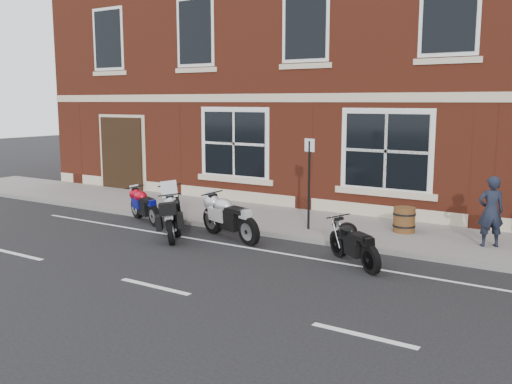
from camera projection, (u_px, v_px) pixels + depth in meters
ground at (247, 250)px, 12.75m from camera, size 80.00×80.00×0.00m
sidewalk at (310, 224)px, 15.23m from camera, size 30.00×3.00×0.12m
kerb at (280, 235)px, 13.92m from camera, size 30.00×0.16×0.12m
pub_building at (409, 25)px, 20.51m from camera, size 24.00×12.00×12.00m
moto_touring_silver at (173, 215)px, 13.94m from camera, size 1.35×1.64×1.32m
moto_sport_red at (145, 204)px, 15.69m from camera, size 1.78×0.91×0.86m
moto_sport_black at (176, 207)px, 14.76m from camera, size 1.66×1.71×1.01m
moto_sport_silver at (230, 216)px, 13.77m from camera, size 2.11×0.87×0.99m
moto_naked_black at (354, 241)px, 11.58m from camera, size 1.58×1.25×0.85m
pedestrian_left at (491, 211)px, 12.51m from camera, size 0.69×0.62×1.58m
barrel_planter at (404, 220)px, 13.97m from camera, size 0.56×0.56×0.62m
parking_sign at (309, 177)px, 14.14m from camera, size 0.31×0.11×2.27m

